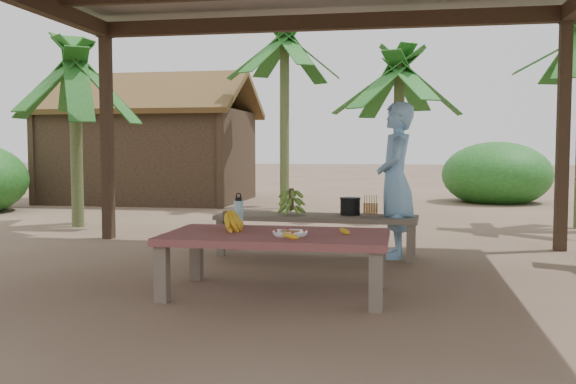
% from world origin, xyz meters
% --- Properties ---
extents(ground, '(80.00, 80.00, 0.00)m').
position_xyz_m(ground, '(0.00, 0.00, 0.00)').
color(ground, brown).
rests_on(ground, ground).
extents(work_table, '(1.80, 1.00, 0.50)m').
position_xyz_m(work_table, '(-0.00, -0.45, 0.43)').
color(work_table, brown).
rests_on(work_table, ground).
extents(bench, '(2.23, 0.70, 0.45)m').
position_xyz_m(bench, '(0.07, 1.45, 0.39)').
color(bench, brown).
rests_on(bench, ground).
extents(ripe_banana_bunch, '(0.36, 0.33, 0.18)m').
position_xyz_m(ripe_banana_bunch, '(-0.46, -0.37, 0.59)').
color(ripe_banana_bunch, yellow).
rests_on(ripe_banana_bunch, work_table).
extents(plate, '(0.28, 0.28, 0.04)m').
position_xyz_m(plate, '(0.13, -0.55, 0.52)').
color(plate, white).
rests_on(plate, work_table).
extents(loose_banana_front, '(0.15, 0.09, 0.04)m').
position_xyz_m(loose_banana_front, '(0.17, -0.76, 0.52)').
color(loose_banana_front, yellow).
rests_on(loose_banana_front, work_table).
extents(loose_banana_side, '(0.12, 0.13, 0.04)m').
position_xyz_m(loose_banana_side, '(0.54, -0.40, 0.52)').
color(loose_banana_side, yellow).
rests_on(loose_banana_side, work_table).
extents(water_flask, '(0.08, 0.08, 0.30)m').
position_xyz_m(water_flask, '(-0.41, -0.09, 0.62)').
color(water_flask, '#3EA3C1').
rests_on(water_flask, work_table).
extents(green_banana_stalk, '(0.28, 0.28, 0.31)m').
position_xyz_m(green_banana_stalk, '(-0.22, 1.46, 0.60)').
color(green_banana_stalk, '#598C2D').
rests_on(green_banana_stalk, bench).
extents(cooking_pot, '(0.22, 0.22, 0.19)m').
position_xyz_m(cooking_pot, '(0.43, 1.53, 0.54)').
color(cooking_pot, black).
rests_on(cooking_pot, bench).
extents(skewer_rack, '(0.18, 0.09, 0.24)m').
position_xyz_m(skewer_rack, '(0.66, 1.37, 0.57)').
color(skewer_rack, '#A57F47').
rests_on(skewer_rack, bench).
extents(woman, '(0.43, 0.63, 1.68)m').
position_xyz_m(woman, '(0.92, 1.49, 0.84)').
color(woman, '#78B1E3').
rests_on(woman, ground).
extents(hut, '(4.40, 3.43, 2.85)m').
position_xyz_m(hut, '(-4.50, 8.00, 1.10)').
color(hut, black).
rests_on(hut, ground).
extents(banana_plant_n, '(1.80, 1.80, 2.77)m').
position_xyz_m(banana_plant_n, '(0.92, 5.53, 2.29)').
color(banana_plant_n, '#596638').
rests_on(banana_plant_n, ground).
extents(banana_plant_nw, '(1.80, 1.80, 3.54)m').
position_xyz_m(banana_plant_nw, '(-1.28, 6.75, 3.04)').
color(banana_plant_nw, '#596638').
rests_on(banana_plant_nw, ground).
extents(banana_plant_w, '(1.80, 1.80, 2.66)m').
position_xyz_m(banana_plant_w, '(-3.82, 3.37, 2.18)').
color(banana_plant_w, '#596638').
rests_on(banana_plant_w, ground).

